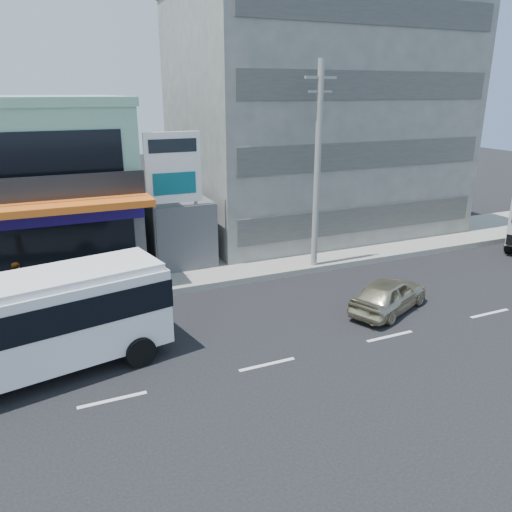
{
  "coord_description": "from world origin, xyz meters",
  "views": [
    {
      "loc": [
        -6.16,
        -13.19,
        8.61
      ],
      "look_at": [
        1.59,
        4.56,
        2.2
      ],
      "focal_mm": 35.0,
      "sensor_mm": 36.0,
      "label": 1
    }
  ],
  "objects_px": {
    "satellite_dish": "(176,197)",
    "utility_pole_near": "(317,168)",
    "concrete_building": "(313,118)",
    "sedan": "(389,295)",
    "motorcycle_rider": "(22,302)",
    "shop_building": "(0,191)",
    "billboard": "(174,176)",
    "minibus": "(39,318)"
  },
  "relations": [
    {
      "from": "satellite_dish",
      "to": "utility_pole_near",
      "type": "relative_size",
      "value": 0.15
    },
    {
      "from": "concrete_building",
      "to": "sedan",
      "type": "relative_size",
      "value": 3.82
    },
    {
      "from": "satellite_dish",
      "to": "motorcycle_rider",
      "type": "height_order",
      "value": "satellite_dish"
    },
    {
      "from": "shop_building",
      "to": "concrete_building",
      "type": "relative_size",
      "value": 0.77
    },
    {
      "from": "satellite_dish",
      "to": "shop_building",
      "type": "bearing_deg",
      "value": 159.79
    },
    {
      "from": "shop_building",
      "to": "utility_pole_near",
      "type": "relative_size",
      "value": 1.24
    },
    {
      "from": "shop_building",
      "to": "satellite_dish",
      "type": "relative_size",
      "value": 8.27
    },
    {
      "from": "billboard",
      "to": "motorcycle_rider",
      "type": "xyz_separation_m",
      "value": [
        -6.86,
        -2.4,
        -4.11
      ]
    },
    {
      "from": "utility_pole_near",
      "to": "motorcycle_rider",
      "type": "xyz_separation_m",
      "value": [
        -13.36,
        -0.6,
        -4.34
      ]
    },
    {
      "from": "motorcycle_rider",
      "to": "satellite_dish",
      "type": "bearing_deg",
      "value": 29.7
    },
    {
      "from": "satellite_dish",
      "to": "billboard",
      "type": "bearing_deg",
      "value": -105.52
    },
    {
      "from": "utility_pole_near",
      "to": "sedan",
      "type": "relative_size",
      "value": 2.39
    },
    {
      "from": "concrete_building",
      "to": "sedan",
      "type": "distance_m",
      "value": 14.98
    },
    {
      "from": "minibus",
      "to": "shop_building",
      "type": "bearing_deg",
      "value": 96.31
    },
    {
      "from": "concrete_building",
      "to": "motorcycle_rider",
      "type": "distance_m",
      "value": 20.18
    },
    {
      "from": "shop_building",
      "to": "motorcycle_rider",
      "type": "relative_size",
      "value": 5.03
    },
    {
      "from": "concrete_building",
      "to": "utility_pole_near",
      "type": "relative_size",
      "value": 1.6
    },
    {
      "from": "shop_building",
      "to": "satellite_dish",
      "type": "distance_m",
      "value": 8.54
    },
    {
      "from": "billboard",
      "to": "motorcycle_rider",
      "type": "distance_m",
      "value": 8.36
    },
    {
      "from": "concrete_building",
      "to": "motorcycle_rider",
      "type": "bearing_deg",
      "value": -154.72
    },
    {
      "from": "concrete_building",
      "to": "billboard",
      "type": "height_order",
      "value": "concrete_building"
    },
    {
      "from": "billboard",
      "to": "sedan",
      "type": "relative_size",
      "value": 1.65
    },
    {
      "from": "concrete_building",
      "to": "utility_pole_near",
      "type": "xyz_separation_m",
      "value": [
        -4.0,
        -7.6,
        -1.85
      ]
    },
    {
      "from": "billboard",
      "to": "utility_pole_near",
      "type": "relative_size",
      "value": 0.69
    },
    {
      "from": "satellite_dish",
      "to": "sedan",
      "type": "distance_m",
      "value": 11.47
    },
    {
      "from": "satellite_dish",
      "to": "utility_pole_near",
      "type": "bearing_deg",
      "value": -30.96
    },
    {
      "from": "utility_pole_near",
      "to": "motorcycle_rider",
      "type": "distance_m",
      "value": 14.06
    },
    {
      "from": "shop_building",
      "to": "billboard",
      "type": "bearing_deg",
      "value": -32.32
    },
    {
      "from": "sedan",
      "to": "minibus",
      "type": "bearing_deg",
      "value": 63.97
    },
    {
      "from": "billboard",
      "to": "satellite_dish",
      "type": "bearing_deg",
      "value": 74.48
    },
    {
      "from": "concrete_building",
      "to": "minibus",
      "type": "xyz_separation_m",
      "value": [
        -16.71,
        -12.71,
        -5.03
      ]
    },
    {
      "from": "shop_building",
      "to": "utility_pole_near",
      "type": "xyz_separation_m",
      "value": [
        14.0,
        -6.55,
        1.15
      ]
    },
    {
      "from": "billboard",
      "to": "motorcycle_rider",
      "type": "height_order",
      "value": "billboard"
    },
    {
      "from": "shop_building",
      "to": "minibus",
      "type": "xyz_separation_m",
      "value": [
        1.29,
        -11.66,
        -2.03
      ]
    },
    {
      "from": "concrete_building",
      "to": "minibus",
      "type": "relative_size",
      "value": 1.94
    },
    {
      "from": "utility_pole_near",
      "to": "minibus",
      "type": "height_order",
      "value": "utility_pole_near"
    },
    {
      "from": "satellite_dish",
      "to": "billboard",
      "type": "relative_size",
      "value": 0.22
    },
    {
      "from": "sedan",
      "to": "concrete_building",
      "type": "bearing_deg",
      "value": -39.86
    },
    {
      "from": "satellite_dish",
      "to": "motorcycle_rider",
      "type": "xyz_separation_m",
      "value": [
        -7.36,
        -4.2,
        -2.76
      ]
    },
    {
      "from": "satellite_dish",
      "to": "utility_pole_near",
      "type": "distance_m",
      "value": 7.17
    },
    {
      "from": "shop_building",
      "to": "billboard",
      "type": "xyz_separation_m",
      "value": [
        7.5,
        -4.75,
        0.93
      ]
    },
    {
      "from": "satellite_dish",
      "to": "sedan",
      "type": "height_order",
      "value": "satellite_dish"
    }
  ]
}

